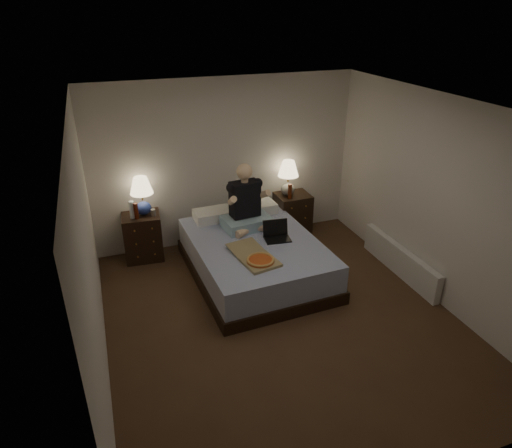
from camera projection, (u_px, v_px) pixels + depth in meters
name	position (u px, v px, depth m)	size (l,w,h in m)	color
floor	(281.00, 319.00, 5.45)	(4.00, 4.50, 0.00)	brown
ceiling	(288.00, 108.00, 4.36)	(4.00, 4.50, 0.00)	white
wall_back	(226.00, 163.00, 6.81)	(4.00, 2.50, 0.00)	silver
wall_front	(417.00, 367.00, 3.00)	(4.00, 2.50, 0.00)	silver
wall_left	(89.00, 257.00, 4.30)	(4.50, 2.50, 0.00)	silver
wall_right	(437.00, 201.00, 5.51)	(4.50, 2.50, 0.00)	silver
bed	(255.00, 258.00, 6.23)	(1.59, 2.12, 0.53)	#5062A0
nightstand_left	(143.00, 236.00, 6.63)	(0.53, 0.48, 0.69)	black
nightstand_right	(292.00, 214.00, 7.35)	(0.52, 0.47, 0.68)	black
lamp_left	(142.00, 196.00, 6.38)	(0.32, 0.32, 0.56)	#293E97
lamp_right	(288.00, 178.00, 7.05)	(0.32, 0.32, 0.56)	gray
water_bottle	(132.00, 210.00, 6.33)	(0.07, 0.07, 0.25)	white
soda_can	(153.00, 213.00, 6.43)	(0.07, 0.07, 0.10)	#B3B3AE
beer_bottle_left	(136.00, 211.00, 6.32)	(0.06, 0.06, 0.23)	#561B0C
beer_bottle_right	(290.00, 191.00, 7.01)	(0.06, 0.06, 0.23)	#5B220D
person	(246.00, 197.00, 6.27)	(0.66, 0.52, 0.93)	black
laptop	(278.00, 232.00, 6.08)	(0.34, 0.28, 0.24)	black
pizza_box	(260.00, 261.00, 5.56)	(0.40, 0.76, 0.08)	#9E8E5F
radiator	(400.00, 261.00, 6.29)	(0.10, 1.60, 0.40)	silver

